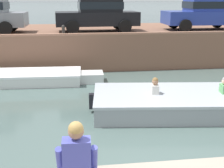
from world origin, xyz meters
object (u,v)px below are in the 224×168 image
object	(u,v)px
person_seated_left	(77,163)
boat_moored_west_white	(26,78)
motorboat_passing	(203,102)
mooring_bollard_mid	(63,30)
car_left_inner_black	(98,14)
car_centre_blue	(204,13)

from	to	relation	value
person_seated_left	boat_moored_west_white	bearing A→B (deg)	101.70
motorboat_passing	person_seated_left	bearing A→B (deg)	-129.11
motorboat_passing	person_seated_left	distance (m)	6.19
boat_moored_west_white	mooring_bollard_mid	size ratio (longest dim) A/B	12.83
car_left_inner_black	mooring_bollard_mid	distance (m)	2.18
car_left_inner_black	car_centre_blue	xyz separation A→B (m)	(5.39, -0.00, 0.00)
car_centre_blue	mooring_bollard_mid	distance (m)	7.19
person_seated_left	car_left_inner_black	bearing A→B (deg)	83.42
boat_moored_west_white	mooring_bollard_mid	world-z (taller)	mooring_bollard_mid
motorboat_passing	car_left_inner_black	size ratio (longest dim) A/B	1.82
boat_moored_west_white	car_left_inner_black	xyz separation A→B (m)	(3.15, 2.99, 2.30)
car_left_inner_black	person_seated_left	xyz separation A→B (m)	(-1.35, -11.70, -1.26)
car_left_inner_black	person_seated_left	size ratio (longest dim) A/B	4.15
mooring_bollard_mid	car_left_inner_black	bearing A→B (deg)	37.75
boat_moored_west_white	person_seated_left	world-z (taller)	person_seated_left
car_centre_blue	person_seated_left	bearing A→B (deg)	-119.96
car_centre_blue	person_seated_left	size ratio (longest dim) A/B	4.10
person_seated_left	motorboat_passing	bearing A→B (deg)	50.89
boat_moored_west_white	person_seated_left	xyz separation A→B (m)	(1.80, -8.71, 1.05)
motorboat_passing	person_seated_left	world-z (taller)	person_seated_left
motorboat_passing	mooring_bollard_mid	bearing A→B (deg)	126.24
motorboat_passing	car_left_inner_black	world-z (taller)	car_left_inner_black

